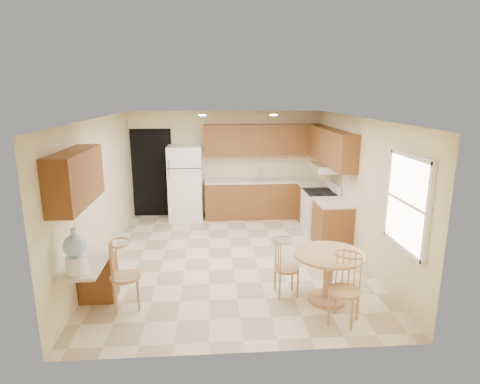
{
  "coord_description": "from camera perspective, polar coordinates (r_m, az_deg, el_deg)",
  "views": [
    {
      "loc": [
        -0.35,
        -6.77,
        2.91
      ],
      "look_at": [
        0.17,
        0.3,
        1.15
      ],
      "focal_mm": 30.0,
      "sensor_mm": 36.0,
      "label": 1
    }
  ],
  "objects": [
    {
      "name": "wall_right",
      "position": [
        7.44,
        16.38,
        0.46
      ],
      "size": [
        0.02,
        5.5,
        2.5
      ],
      "primitive_type": "cube",
      "color": "beige",
      "rests_on": "floor"
    },
    {
      "name": "counter_right_a",
      "position": [
        9.15,
        10.46,
        0.94
      ],
      "size": [
        0.63,
        0.59,
        0.04
      ],
      "primitive_type": "cube",
      "color": "beige",
      "rests_on": "base_cab_right_a"
    },
    {
      "name": "chair_desk",
      "position": [
        5.71,
        -16.24,
        -10.7
      ],
      "size": [
        0.42,
        0.55,
        0.96
      ],
      "rotation": [
        0.0,
        0.0,
        -1.36
      ],
      "color": "tan",
      "rests_on": "floor"
    },
    {
      "name": "can_light_b",
      "position": [
        8.08,
        4.79,
        10.87
      ],
      "size": [
        0.14,
        0.14,
        0.02
      ],
      "primitive_type": "cylinder",
      "color": "white",
      "rests_on": "ceiling"
    },
    {
      "name": "counter_back",
      "position": [
        9.51,
        3.29,
        1.65
      ],
      "size": [
        2.75,
        0.63,
        0.04
      ],
      "primitive_type": "cube",
      "color": "beige",
      "rests_on": "base_cab_back"
    },
    {
      "name": "can_light_a",
      "position": [
        7.98,
        -5.37,
        10.82
      ],
      "size": [
        0.14,
        0.14,
        0.02
      ],
      "primitive_type": "cylinder",
      "color": "white",
      "rests_on": "ceiling"
    },
    {
      "name": "floor",
      "position": [
        7.37,
        -1.16,
        -9.32
      ],
      "size": [
        5.5,
        5.5,
        0.0
      ],
      "primitive_type": "plane",
      "color": "beige",
      "rests_on": "ground"
    },
    {
      "name": "counter_right_b",
      "position": [
        7.79,
        13.12,
        -1.46
      ],
      "size": [
        0.63,
        0.8,
        0.04
      ],
      "primitive_type": "cube",
      "color": "beige",
      "rests_on": "base_cab_right_b"
    },
    {
      "name": "range_hood",
      "position": [
        8.42,
        12.09,
        3.43
      ],
      "size": [
        0.5,
        0.76,
        0.14
      ],
      "primitive_type": "cube",
      "color": "silver",
      "rests_on": "upper_cab_right"
    },
    {
      "name": "desk_pedestal",
      "position": [
        6.23,
        -19.52,
        -11.06
      ],
      "size": [
        0.48,
        0.42,
        0.72
      ],
      "primitive_type": "cube",
      "color": "brown",
      "rests_on": "floor"
    },
    {
      "name": "refrigerator",
      "position": [
        9.41,
        -7.76,
        1.27
      ],
      "size": [
        0.77,
        0.75,
        1.74
      ],
      "color": "white",
      "rests_on": "floor"
    },
    {
      "name": "stove",
      "position": [
        8.62,
        11.3,
        -2.8
      ],
      "size": [
        0.65,
        0.76,
        1.09
      ],
      "color": "white",
      "rests_on": "floor"
    },
    {
      "name": "ceiling",
      "position": [
        6.79,
        -1.26,
        10.47
      ],
      "size": [
        4.5,
        5.5,
        0.02
      ],
      "primitive_type": "cube",
      "color": "white",
      "rests_on": "wall_back"
    },
    {
      "name": "base_cab_right_a",
      "position": [
        9.26,
        10.34,
        -1.81
      ],
      "size": [
        0.6,
        0.59,
        0.87
      ],
      "primitive_type": "cube",
      "color": "brown",
      "rests_on": "floor"
    },
    {
      "name": "upper_cab_right",
      "position": [
        8.41,
        12.75,
        6.35
      ],
      "size": [
        0.33,
        2.42,
        0.7
      ],
      "primitive_type": "cube",
      "color": "brown",
      "rests_on": "wall_right"
    },
    {
      "name": "base_cab_right_b",
      "position": [
        7.92,
        12.94,
        -4.64
      ],
      "size": [
        0.6,
        0.8,
        0.87
      ],
      "primitive_type": "cube",
      "color": "brown",
      "rests_on": "floor"
    },
    {
      "name": "dining_table",
      "position": [
        5.89,
        12.46,
        -10.77
      ],
      "size": [
        0.99,
        0.99,
        0.73
      ],
      "rotation": [
        0.0,
        0.0,
        -0.26
      ],
      "color": "tan",
      "rests_on": "floor"
    },
    {
      "name": "wall_front",
      "position": [
        4.36,
        0.73,
        -8.44
      ],
      "size": [
        4.5,
        0.02,
        2.5
      ],
      "primitive_type": "cube",
      "color": "beige",
      "rests_on": "floor"
    },
    {
      "name": "base_cab_back",
      "position": [
        9.62,
        3.25,
        -1.0
      ],
      "size": [
        2.75,
        0.6,
        0.87
      ],
      "primitive_type": "cube",
      "color": "brown",
      "rests_on": "floor"
    },
    {
      "name": "sink",
      "position": [
        9.51,
        3.14,
        1.77
      ],
      "size": [
        0.78,
        0.44,
        0.01
      ],
      "primitive_type": "cube",
      "color": "silver",
      "rests_on": "counter_back"
    },
    {
      "name": "chair_table_a",
      "position": [
        5.9,
        6.81,
        -10.06
      ],
      "size": [
        0.38,
        0.49,
        0.85
      ],
      "rotation": [
        0.0,
        0.0,
        -1.48
      ],
      "color": "tan",
      "rests_on": "floor"
    },
    {
      "name": "doorway",
      "position": [
        9.78,
        -12.37,
        2.64
      ],
      "size": [
        0.9,
        0.02,
        2.1
      ],
      "primitive_type": "cube",
      "color": "black",
      "rests_on": "floor"
    },
    {
      "name": "upper_cab_left",
      "position": [
        5.55,
        -22.34,
        1.88
      ],
      "size": [
        0.33,
        1.4,
        0.7
      ],
      "primitive_type": "cube",
      "color": "brown",
      "rests_on": "wall_left"
    },
    {
      "name": "wall_left",
      "position": [
        7.22,
        -19.34,
        -0.16
      ],
      "size": [
        0.02,
        5.5,
        2.5
      ],
      "primitive_type": "cube",
      "color": "beige",
      "rests_on": "floor"
    },
    {
      "name": "water_crock",
      "position": [
        5.28,
        -22.34,
        -8.05
      ],
      "size": [
        0.28,
        0.28,
        0.57
      ],
      "color": "white",
      "rests_on": "desk_top"
    },
    {
      "name": "chair_table_b",
      "position": [
        5.33,
        15.02,
        -12.69
      ],
      "size": [
        0.41,
        0.48,
        0.93
      ],
      "rotation": [
        0.0,
        0.0,
        2.55
      ],
      "color": "tan",
      "rests_on": "floor"
    },
    {
      "name": "upper_cab_back",
      "position": [
        9.49,
        3.26,
        7.49
      ],
      "size": [
        2.75,
        0.33,
        0.7
      ],
      "primitive_type": "cube",
      "color": "brown",
      "rests_on": "wall_back"
    },
    {
      "name": "window",
      "position": [
        5.73,
        22.71,
        -1.42
      ],
      "size": [
        0.06,
        1.12,
        1.3
      ],
      "color": "white",
      "rests_on": "wall_right"
    },
    {
      "name": "desk_top",
      "position": [
        5.75,
        -20.81,
        -9.09
      ],
      "size": [
        0.5,
        1.2,
        0.04
      ],
      "primitive_type": "cube",
      "color": "beige",
      "rests_on": "desk_pedestal"
    },
    {
      "name": "wall_back",
      "position": [
        9.67,
        -2.08,
        4.03
      ],
      "size": [
        4.5,
        0.02,
        2.5
      ],
      "primitive_type": "cube",
      "color": "beige",
      "rests_on": "floor"
    }
  ]
}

